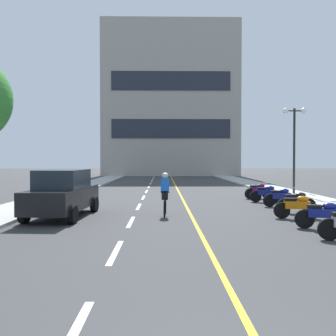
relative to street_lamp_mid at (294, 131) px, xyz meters
name	(u,v)px	position (x,y,z in m)	size (l,w,h in m)	color
ground_plane	(176,193)	(-7.33, 1.81, -3.99)	(140.00, 140.00, 0.00)	#38383A
curb_left	(79,188)	(-14.53, 4.81, -3.93)	(2.40, 72.00, 0.12)	#A8A8A3
curb_right	(268,188)	(-0.13, 4.81, -3.93)	(2.40, 72.00, 0.12)	#A8A8A3
lane_dash_1	(115,252)	(-9.33, -13.19, -3.99)	(0.14, 2.20, 0.01)	silver
lane_dash_2	(131,222)	(-9.33, -9.19, -3.99)	(0.14, 2.20, 0.01)	silver
lane_dash_3	(139,207)	(-9.33, -5.19, -3.99)	(0.14, 2.20, 0.01)	silver
lane_dash_4	(143,197)	(-9.33, -1.19, -3.99)	(0.14, 2.20, 0.01)	silver
lane_dash_5	(147,191)	(-9.33, 2.81, -3.99)	(0.14, 2.20, 0.01)	silver
lane_dash_6	(149,187)	(-9.33, 6.81, -3.99)	(0.14, 2.20, 0.01)	silver
lane_dash_7	(150,184)	(-9.33, 10.81, -3.99)	(0.14, 2.20, 0.01)	silver
lane_dash_8	(152,181)	(-9.33, 14.81, -3.99)	(0.14, 2.20, 0.01)	silver
lane_dash_9	(153,179)	(-9.33, 18.81, -3.99)	(0.14, 2.20, 0.01)	silver
lane_dash_10	(154,177)	(-9.33, 22.81, -3.99)	(0.14, 2.20, 0.01)	silver
lane_dash_11	(154,176)	(-9.33, 26.81, -3.99)	(0.14, 2.20, 0.01)	silver
centre_line_yellow	(177,189)	(-7.08, 4.81, -3.99)	(0.12, 66.00, 0.01)	gold
office_building	(170,101)	(-7.05, 29.05, 6.86)	(19.31, 6.59, 21.71)	#9E998E
street_lamp_mid	(294,131)	(0.00, 0.00, 0.00)	(1.46, 0.36, 5.32)	black
parked_car_near	(63,193)	(-12.04, -8.09, -3.08)	(2.15, 4.31, 1.82)	black
motorcycle_3	(323,214)	(-3.13, -10.59, -3.52)	(1.67, 0.69, 0.92)	black
motorcycle_4	(297,206)	(-3.18, -8.62, -3.52)	(1.70, 0.60, 0.92)	black
motorcycle_5	(296,202)	(-2.66, -7.21, -3.52)	(1.70, 0.60, 0.92)	black
motorcycle_6	(281,197)	(-2.65, -5.30, -3.52)	(1.70, 0.60, 0.92)	black
motorcycle_7	(266,193)	(-2.81, -3.58, -3.52)	(1.70, 0.60, 0.92)	black
motorcycle_8	(258,190)	(-2.75, -1.89, -3.52)	(1.65, 0.76, 0.92)	black
cyclist_rider	(165,193)	(-8.11, -7.77, -3.11)	(0.42, 1.77, 1.71)	black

